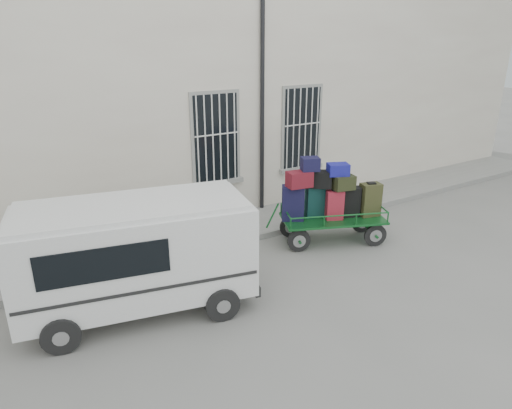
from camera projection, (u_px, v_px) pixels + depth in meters
The scene contains 5 objects.
ground at pixel (297, 261), 10.06m from camera, with size 80.00×80.00×0.00m, color slate.
building at pixel (188, 97), 13.41m from camera, with size 24.00×5.15×6.00m.
sidewalk at pixel (246, 225), 11.79m from camera, with size 24.00×1.70×0.15m, color gray.
luggage_cart at pixel (329, 201), 10.67m from camera, with size 2.82×1.92×2.11m.
van at pixel (136, 251), 7.90m from camera, with size 4.28×2.48×2.03m.
Camera 1 is at (-5.53, -7.17, 4.64)m, focal length 32.00 mm.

